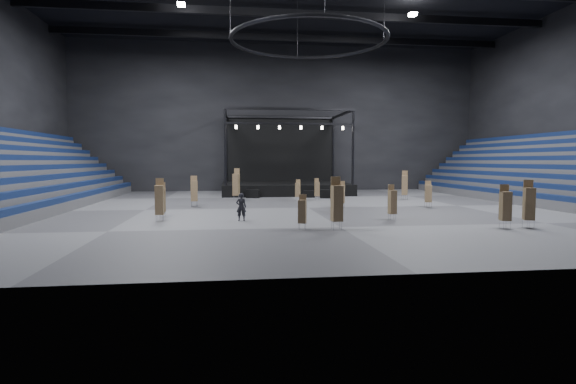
{
  "coord_description": "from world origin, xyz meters",
  "views": [
    {
      "loc": [
        -6.02,
        -34.85,
        3.72
      ],
      "look_at": [
        -1.87,
        -2.0,
        1.4
      ],
      "focal_mm": 28.0,
      "sensor_mm": 36.0,
      "label": 1
    }
  ],
  "objects": [
    {
      "name": "crew_member",
      "position": [
        2.46,
        0.58,
        0.86
      ],
      "size": [
        0.82,
        0.96,
        1.71
      ],
      "primitive_type": "imported",
      "rotation": [
        0.0,
        0.0,
        1.8
      ],
      "color": "black",
      "rests_on": "floor"
    },
    {
      "name": "truss_ring",
      "position": [
        -0.0,
        0.0,
        13.0
      ],
      "size": [
        12.3,
        12.3,
        5.15
      ],
      "color": "black",
      "rests_on": "ceiling"
    },
    {
      "name": "chair_stack_0",
      "position": [
        1.5,
        -3.28,
        1.07
      ],
      "size": [
        0.41,
        0.41,
        2.06
      ],
      "rotation": [
        0.0,
        0.0,
        -0.0
      ],
      "color": "silver",
      "rests_on": "floor"
    },
    {
      "name": "man_center",
      "position": [
        -5.43,
        -7.16,
        0.87
      ],
      "size": [
        0.67,
        0.47,
        1.73
      ],
      "primitive_type": "imported",
      "rotation": [
        0.0,
        0.0,
        3.23
      ],
      "color": "black",
      "rests_on": "floor"
    },
    {
      "name": "chair_stack_1",
      "position": [
        -0.4,
        -11.33,
        1.47
      ],
      "size": [
        0.6,
        0.6,
        2.86
      ],
      "rotation": [
        0.0,
        0.0,
        0.1
      ],
      "color": "silver",
      "rests_on": "floor"
    },
    {
      "name": "flight_case_right",
      "position": [
        3.32,
        8.62,
        0.42
      ],
      "size": [
        1.37,
        0.85,
        0.85
      ],
      "primitive_type": "cube",
      "rotation": [
        0.0,
        0.0,
        -0.18
      ],
      "color": "black",
      "rests_on": "floor"
    },
    {
      "name": "chair_stack_2",
      "position": [
        -5.58,
        7.44,
        1.53
      ],
      "size": [
        0.71,
        0.71,
        2.99
      ],
      "rotation": [
        0.0,
        0.0,
        -0.36
      ],
      "color": "silver",
      "rests_on": "floor"
    },
    {
      "name": "chair_stack_13",
      "position": [
        10.38,
        6.11,
        1.43
      ],
      "size": [
        0.7,
        0.7,
        2.77
      ],
      "rotation": [
        0.0,
        0.0,
        -0.37
      ],
      "color": "silver",
      "rests_on": "floor"
    },
    {
      "name": "chair_stack_12",
      "position": [
        10.33,
        -11.99,
        1.38
      ],
      "size": [
        0.66,
        0.66,
        2.66
      ],
      "rotation": [
        0.0,
        0.0,
        -0.31
      ],
      "color": "silver",
      "rests_on": "floor"
    },
    {
      "name": "chair_stack_10",
      "position": [
        2.03,
        6.87,
        1.08
      ],
      "size": [
        0.44,
        0.44,
        2.06
      ],
      "rotation": [
        0.0,
        0.0,
        0.03
      ],
      "color": "silver",
      "rests_on": "floor"
    },
    {
      "name": "chair_stack_9",
      "position": [
        8.93,
        -11.99,
        1.26
      ],
      "size": [
        0.58,
        0.58,
        2.41
      ],
      "rotation": [
        0.0,
        0.0,
        -0.16
      ],
      "color": "silver",
      "rests_on": "floor"
    },
    {
      "name": "floor",
      "position": [
        0.0,
        0.0,
        0.0
      ],
      "size": [
        50.0,
        50.0,
        0.0
      ],
      "primitive_type": "plane",
      "color": "#535356",
      "rests_on": "ground"
    },
    {
      "name": "chair_stack_5",
      "position": [
        9.55,
        -0.89,
        1.14
      ],
      "size": [
        0.62,
        0.62,
        2.11
      ],
      "rotation": [
        0.0,
        0.0,
        -0.29
      ],
      "color": "silver",
      "rests_on": "floor"
    },
    {
      "name": "flight_case_left",
      "position": [
        -3.9,
        9.9,
        0.42
      ],
      "size": [
        1.4,
        1.02,
        0.84
      ],
      "primitive_type": "cube",
      "rotation": [
        0.0,
        0.0,
        -0.35
      ],
      "color": "black",
      "rests_on": "floor"
    },
    {
      "name": "chair_stack_8",
      "position": [
        0.11,
        6.35,
        1.04
      ],
      "size": [
        0.54,
        0.54,
        1.97
      ],
      "rotation": [
        0.0,
        0.0,
        -0.38
      ],
      "color": "silver",
      "rests_on": "floor"
    },
    {
      "name": "stage",
      "position": [
        0.0,
        16.24,
        1.45
      ],
      "size": [
        14.0,
        10.0,
        9.2
      ],
      "color": "black",
      "rests_on": "floor"
    },
    {
      "name": "chair_stack_3",
      "position": [
        2.59,
        -0.44,
        1.12
      ],
      "size": [
        0.6,
        0.6,
        2.12
      ],
      "rotation": [
        0.0,
        0.0,
        -0.41
      ],
      "color": "silver",
      "rests_on": "floor"
    },
    {
      "name": "chair_stack_11",
      "position": [
        -9.02,
        1.96,
        1.32
      ],
      "size": [
        0.6,
        0.6,
        2.5
      ],
      "rotation": [
        0.0,
        0.0,
        0.11
      ],
      "color": "silver",
      "rests_on": "floor"
    },
    {
      "name": "chair_stack_6",
      "position": [
        -10.39,
        -6.75,
        1.36
      ],
      "size": [
        0.5,
        0.5,
        2.64
      ],
      "rotation": [
        0.0,
        0.0,
        -0.01
      ],
      "color": "silver",
      "rests_on": "floor"
    },
    {
      "name": "chair_stack_14",
      "position": [
        -10.55,
        -4.58,
        1.17
      ],
      "size": [
        0.45,
        0.45,
        2.29
      ],
      "rotation": [
        0.0,
        0.0,
        0.07
      ],
      "color": "silver",
      "rests_on": "floor"
    },
    {
      "name": "bleachers_right",
      "position": [
        22.94,
        0.0,
        1.73
      ],
      "size": [
        7.2,
        40.0,
        6.4
      ],
      "color": "#4B4B4E",
      "rests_on": "floor"
    },
    {
      "name": "chair_stack_7",
      "position": [
        4.05,
        -7.7,
        1.15
      ],
      "size": [
        0.5,
        0.5,
        2.22
      ],
      "rotation": [
        0.0,
        0.0,
        0.16
      ],
      "color": "silver",
      "rests_on": "floor"
    },
    {
      "name": "chair_stack_4",
      "position": [
        -2.23,
        -11.06,
        1.01
      ],
      "size": [
        0.53,
        0.53,
        1.9
      ],
      "rotation": [
        0.0,
        0.0,
        -0.32
      ],
      "color": "silver",
      "rests_on": "floor"
    },
    {
      "name": "flight_case_mid",
      "position": [
        1.75,
        9.58,
        0.36
      ],
      "size": [
        1.12,
        0.63,
        0.72
      ],
      "primitive_type": "cube",
      "rotation": [
        0.0,
        0.0,
        -0.08
      ],
      "color": "black",
      "rests_on": "floor"
    },
    {
      "name": "wall_back",
      "position": [
        0.0,
        21.0,
        9.0
      ],
      "size": [
        50.0,
        0.2,
        18.0
      ],
      "primitive_type": "cube",
      "color": "black",
      "rests_on": "ground"
    }
  ]
}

